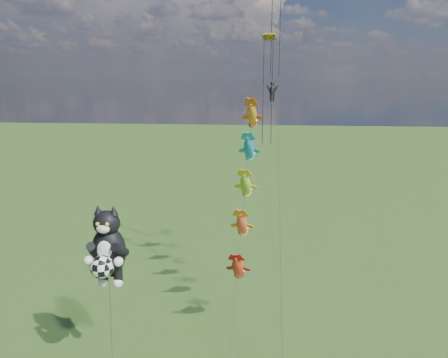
{
  "coord_description": "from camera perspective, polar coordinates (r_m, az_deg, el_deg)",
  "views": [
    {
      "loc": [
        11.45,
        -24.87,
        19.61
      ],
      "look_at": [
        8.27,
        11.15,
        10.94
      ],
      "focal_mm": 35.0,
      "sensor_mm": 36.0,
      "label": 1
    }
  ],
  "objects": [
    {
      "name": "fish_windsock_rig",
      "position": [
        35.97,
        2.82,
        -0.81
      ],
      "size": [
        1.75,
        15.93,
        19.13
      ],
      "rotation": [
        0.0,
        0.0,
        0.24
      ],
      "color": "brown",
      "rests_on": "ground"
    },
    {
      "name": "cat_kite_rig",
      "position": [
        29.44,
        -15.0,
        -8.68
      ],
      "size": [
        2.66,
        4.23,
        11.54
      ],
      "rotation": [
        0.0,
        0.0,
        0.27
      ],
      "color": "brown",
      "rests_on": "ground"
    },
    {
      "name": "parafoil_rig",
      "position": [
        38.13,
        6.39,
        13.04
      ],
      "size": [
        1.96,
        17.51,
        27.36
      ],
      "rotation": [
        0.0,
        0.0,
        0.12
      ],
      "color": "brown",
      "rests_on": "ground"
    }
  ]
}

